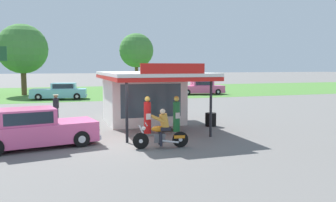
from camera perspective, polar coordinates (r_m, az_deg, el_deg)
name	(u,v)px	position (r m, az deg, el deg)	size (l,w,h in m)	color
ground_plane	(130,142)	(14.94, -6.40, -6.81)	(300.00, 300.00, 0.00)	slate
grass_verge_strip	(80,92)	(44.49, -14.39, 1.43)	(120.00, 24.00, 0.01)	#477A33
service_station_kiosk	(145,94)	(19.47, -3.92, 1.21)	(4.82, 7.49, 3.38)	silver
gas_pump_nearside	(147,118)	(16.16, -3.44, -2.78)	(0.44, 0.44, 1.86)	slate
gas_pump_offside	(177,117)	(16.59, 1.43, -2.60)	(0.44, 0.44, 1.83)	slate
motorcycle_with_rider	(162,132)	(13.67, -1.06, -5.17)	(2.23, 0.71, 1.58)	black
featured_classic_sedan	(35,129)	(14.79, -21.31, -4.44)	(5.04, 2.61, 1.59)	#E55993
parked_car_back_row_centre_left	(201,88)	(40.09, 5.51, 2.17)	(5.69, 2.51, 1.58)	#E55993
parked_car_second_row_spare	(60,92)	(35.52, -17.56, 1.47)	(5.64, 2.59, 1.61)	#7AC6D1
parked_car_back_row_centre_right	(144,92)	(34.35, -4.10, 1.54)	(5.47, 3.18, 1.57)	beige
bystander_strolling_foreground	(56,107)	(21.20, -18.15, -0.97)	(0.35, 0.35, 1.61)	black
bystander_standing_back_lot	(151,97)	(27.12, -2.82, 0.62)	(0.34, 0.34, 1.55)	#2D3351
tree_oak_far_left	(137,51)	(44.94, -5.21, 8.30)	(4.42, 4.42, 7.52)	brown
tree_oak_far_right	(22,49)	(42.17, -23.08, 7.97)	(5.55, 5.55, 7.99)	brown
spare_tire_stack	(211,119)	(18.85, 7.13, -3.07)	(0.60, 0.60, 0.72)	black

